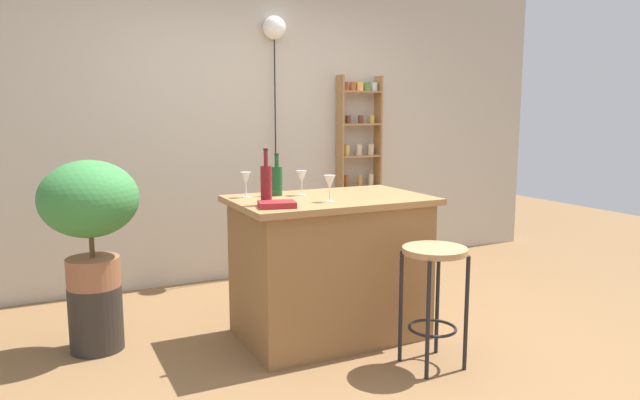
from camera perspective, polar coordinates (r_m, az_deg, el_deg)
The scene contains 14 objects.
ground at distance 3.81m, azimuth 3.06°, elevation -14.42°, with size 12.00×12.00×0.00m, color brown.
back_wall at distance 5.29m, azimuth -7.23°, elevation 7.62°, with size 6.40×0.10×2.80m, color #BCB2A3.
kitchen_counter at distance 3.90m, azimuth 0.96°, elevation -6.49°, with size 1.26×0.81×0.94m.
bar_stool at distance 3.49m, azimuth 11.02°, elevation -7.36°, with size 0.37×0.37×0.71m.
spice_shelf at distance 5.64m, azimuth 3.82°, elevation 3.04°, with size 0.43×0.14×1.82m.
plant_stool at distance 4.00m, azimuth -20.93°, elevation -10.67°, with size 0.33×0.33×0.41m, color #2D2823.
potted_plant at distance 3.84m, azimuth -21.50°, elevation -0.66°, with size 0.59×0.53×0.79m.
bottle_wine_red at distance 3.49m, azimuth -5.26°, elevation 1.59°, with size 0.07×0.07×0.34m.
bottle_vinegar at distance 3.88m, azimuth -4.22°, elevation 1.98°, with size 0.07×0.07×0.28m.
wine_glass_left at distance 3.88m, azimuth -1.81°, elevation 2.19°, with size 0.07×0.07×0.16m.
wine_glass_center at distance 3.60m, azimuth 0.94°, elevation 1.68°, with size 0.07×0.07×0.16m.
wine_glass_right at distance 3.82m, azimuth -7.23°, elevation 2.01°, with size 0.07×0.07×0.16m.
cookbook at distance 3.41m, azimuth -4.20°, elevation -0.43°, with size 0.21×0.15×0.04m, color maroon.
pendant_globe_light at distance 5.31m, azimuth -4.47°, elevation 15.93°, with size 0.20×0.20×2.31m.
Camera 1 is at (-1.71, -3.05, 1.49)m, focal length 32.91 mm.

